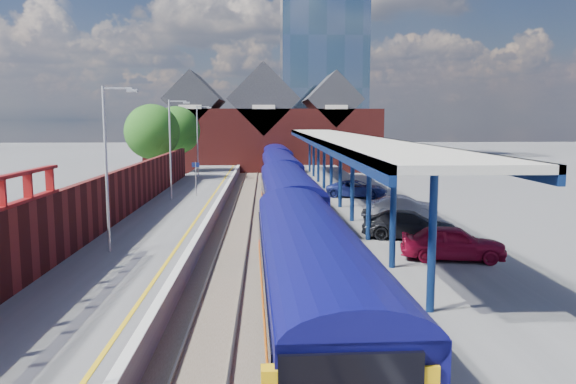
% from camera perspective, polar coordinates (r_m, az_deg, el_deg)
% --- Properties ---
extents(ground, '(240.00, 240.00, 0.00)m').
position_cam_1_polar(ground, '(48.20, -2.51, -0.55)').
color(ground, '#5B5B5E').
rests_on(ground, ground).
extents(ballast_bed, '(6.00, 76.00, 0.06)m').
position_cam_1_polar(ballast_bed, '(38.31, -2.55, -2.55)').
color(ballast_bed, '#473D33').
rests_on(ballast_bed, ground).
extents(rails, '(4.51, 76.00, 0.14)m').
position_cam_1_polar(rails, '(38.30, -2.55, -2.42)').
color(rails, slate).
rests_on(rails, ground).
extents(left_platform, '(5.00, 76.00, 1.00)m').
position_cam_1_polar(left_platform, '(38.65, -10.74, -1.88)').
color(left_platform, '#565659').
rests_on(left_platform, ground).
extents(right_platform, '(6.00, 76.00, 1.00)m').
position_cam_1_polar(right_platform, '(38.67, 6.37, -1.79)').
color(right_platform, '#565659').
rests_on(right_platform, ground).
extents(coping_left, '(0.30, 76.00, 0.05)m').
position_cam_1_polar(coping_left, '(38.30, -7.28, -1.10)').
color(coping_left, silver).
rests_on(coping_left, left_platform).
extents(coping_right, '(0.30, 76.00, 0.05)m').
position_cam_1_polar(coping_right, '(38.27, 2.16, -1.05)').
color(coping_right, silver).
rests_on(coping_right, right_platform).
extents(yellow_line, '(0.14, 76.00, 0.01)m').
position_cam_1_polar(yellow_line, '(38.36, -8.17, -1.13)').
color(yellow_line, yellow).
rests_on(yellow_line, left_platform).
extents(train, '(3.21, 65.96, 3.45)m').
position_cam_1_polar(train, '(41.35, -0.48, 1.11)').
color(train, '#0C0C54').
rests_on(train, ground).
extents(canopy, '(4.50, 52.00, 4.48)m').
position_cam_1_polar(canopy, '(40.07, 5.31, 5.37)').
color(canopy, '#0D2251').
rests_on(canopy, right_platform).
extents(lamp_post_b, '(1.48, 0.18, 7.00)m').
position_cam_1_polar(lamp_post_b, '(24.68, -17.71, 3.25)').
color(lamp_post_b, '#A5A8AA').
rests_on(lamp_post_b, left_platform).
extents(lamp_post_c, '(1.48, 0.18, 7.00)m').
position_cam_1_polar(lamp_post_c, '(40.31, -11.70, 4.89)').
color(lamp_post_c, '#A5A8AA').
rests_on(lamp_post_c, left_platform).
extents(lamp_post_d, '(1.48, 0.18, 7.00)m').
position_cam_1_polar(lamp_post_d, '(56.15, -9.05, 5.59)').
color(lamp_post_d, '#A5A8AA').
rests_on(lamp_post_d, left_platform).
extents(platform_sign, '(0.55, 0.08, 2.50)m').
position_cam_1_polar(platform_sign, '(42.25, -9.35, 1.92)').
color(platform_sign, '#A5A8AA').
rests_on(platform_sign, left_platform).
extents(brick_wall, '(0.35, 50.00, 3.86)m').
position_cam_1_polar(brick_wall, '(32.62, -17.00, -0.30)').
color(brick_wall, '#5A1917').
rests_on(brick_wall, left_platform).
extents(station_building, '(30.00, 12.12, 13.78)m').
position_cam_1_polar(station_building, '(75.75, -2.47, 6.45)').
color(station_building, '#5A1917').
rests_on(station_building, ground).
extents(glass_tower, '(14.20, 14.20, 40.30)m').
position_cam_1_polar(glass_tower, '(99.18, 3.51, 15.19)').
color(glass_tower, slate).
rests_on(glass_tower, ground).
extents(tree_near, '(5.20, 5.20, 8.10)m').
position_cam_1_polar(tree_near, '(54.69, -13.49, 5.82)').
color(tree_near, '#382314').
rests_on(tree_near, ground).
extents(tree_far, '(5.20, 5.20, 8.10)m').
position_cam_1_polar(tree_far, '(62.39, -11.16, 6.04)').
color(tree_far, '#382314').
rests_on(tree_far, ground).
extents(parked_car_red, '(4.37, 2.43, 1.40)m').
position_cam_1_polar(parked_car_red, '(23.60, 16.40, -4.95)').
color(parked_car_red, maroon).
rests_on(parked_car_red, right_platform).
extents(parked_car_silver, '(3.90, 1.82, 1.24)m').
position_cam_1_polar(parked_car_silver, '(33.25, 11.65, -1.44)').
color(parked_car_silver, silver).
rests_on(parked_car_silver, right_platform).
extents(parked_car_dark, '(4.82, 2.89, 1.31)m').
position_cam_1_polar(parked_car_dark, '(27.30, 12.23, -3.27)').
color(parked_car_dark, black).
rests_on(parked_car_dark, right_platform).
extents(parked_car_blue, '(4.82, 3.41, 1.22)m').
position_cam_1_polar(parked_car_blue, '(41.21, 7.03, 0.32)').
color(parked_car_blue, navy).
rests_on(parked_car_blue, right_platform).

